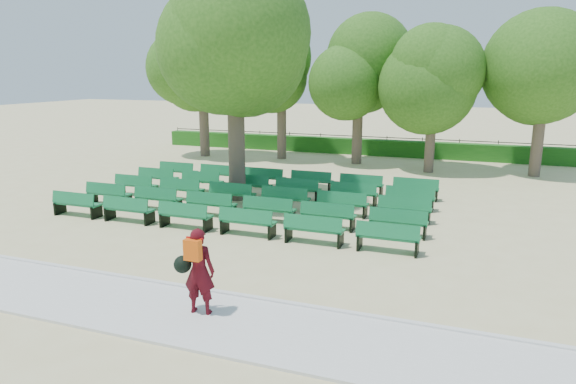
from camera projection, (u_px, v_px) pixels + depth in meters
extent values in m
plane|color=#C9BC85|center=(283.00, 216.00, 17.06)|extent=(120.00, 120.00, 0.00)
cube|color=silver|center=(153.00, 310.00, 10.28)|extent=(30.00, 2.20, 0.06)
cube|color=silver|center=(183.00, 287.00, 11.33)|extent=(30.00, 0.12, 0.10)
cube|color=#1E5E18|center=(368.00, 147.00, 29.75)|extent=(26.00, 0.70, 0.90)
cube|color=#136E3B|center=(258.00, 196.00, 18.16)|extent=(1.69, 0.54, 0.06)
cube|color=#136E3B|center=(256.00, 190.00, 17.93)|extent=(1.67, 0.21, 0.39)
cylinder|color=brown|center=(237.00, 153.00, 18.98)|extent=(0.62, 0.62, 3.53)
ellipsoid|color=#32631A|center=(235.00, 63.00, 18.25)|extent=(5.31, 5.31, 4.78)
imported|color=#450910|center=(199.00, 271.00, 9.92)|extent=(0.68, 0.49, 1.73)
cube|color=#E3500B|center=(193.00, 250.00, 9.63)|extent=(0.32, 0.16, 0.40)
sphere|color=black|center=(183.00, 264.00, 9.95)|extent=(0.35, 0.35, 0.35)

